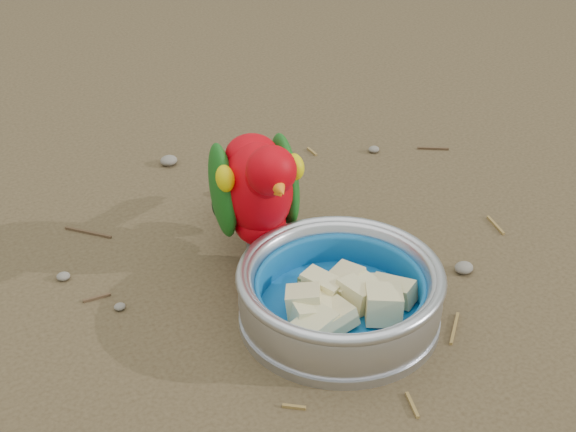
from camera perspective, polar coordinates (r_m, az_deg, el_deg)
ground at (r=0.92m, az=0.60°, el=-5.33°), size 60.00×60.00×0.00m
food_bowl at (r=0.89m, az=3.33°, el=-6.36°), size 0.20×0.20×0.02m
bowl_wall at (r=0.87m, az=3.39°, el=-4.81°), size 0.20×0.20×0.04m
fruit_wedges at (r=0.87m, az=3.38°, el=-5.18°), size 0.12×0.12×0.03m
lory_parrot at (r=0.93m, az=-1.97°, el=1.10°), size 0.13×0.21×0.16m
ground_debris at (r=0.95m, az=-2.75°, el=-3.85°), size 0.90×0.80×0.01m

